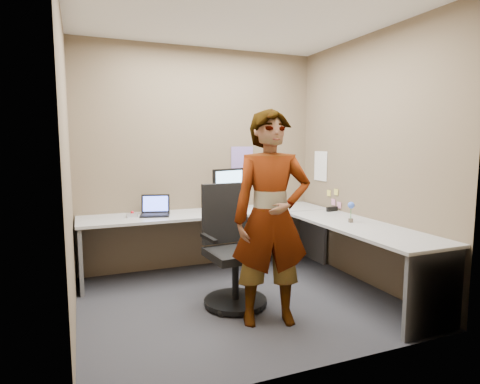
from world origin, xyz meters
name	(u,v)px	position (x,y,z in m)	size (l,w,h in m)	color
ground	(240,301)	(0.00, 0.00, 0.00)	(3.00, 3.00, 0.00)	#27272C
wall_back	(201,159)	(0.00, 1.30, 1.35)	(3.00, 3.00, 0.00)	brown
wall_right	(368,161)	(1.50, 0.00, 1.35)	(2.70, 2.70, 0.00)	brown
wall_left	(68,168)	(-1.50, 0.00, 1.35)	(2.70, 2.70, 0.00)	brown
ceiling	(240,15)	(0.00, 0.00, 2.70)	(3.00, 3.00, 0.00)	white
desk	(264,231)	(0.44, 0.39, 0.59)	(2.98, 2.58, 0.73)	#A5A5A5
paper_ream	(229,208)	(0.26, 1.01, 0.76)	(0.30, 0.22, 0.06)	red
monitor	(228,184)	(0.26, 1.02, 1.05)	(0.45, 0.22, 0.45)	black
laptop	(155,210)	(-0.63, 1.01, 0.79)	(0.38, 0.34, 0.23)	black
trackball_mouse	(132,215)	(-0.89, 1.00, 0.76)	(0.12, 0.08, 0.07)	#B7B7BC
origami	(206,213)	(-0.11, 0.75, 0.76)	(0.10, 0.10, 0.06)	white
stapler	(332,209)	(1.39, 0.48, 0.76)	(0.15, 0.04, 0.06)	black
flower	(351,209)	(1.17, -0.16, 0.87)	(0.07, 0.07, 0.22)	brown
calendar_purple	(242,162)	(0.55, 1.29, 1.30)	(0.30, 0.01, 0.40)	#846BB7
calendar_white	(321,166)	(1.49, 0.90, 1.25)	(0.01, 0.28, 0.38)	white
sticky_note_a	(336,192)	(1.49, 0.55, 0.95)	(0.01, 0.07, 0.07)	#F2E059
sticky_note_b	(333,202)	(1.49, 0.60, 0.82)	(0.01, 0.07, 0.07)	pink
sticky_note_c	(339,205)	(1.49, 0.48, 0.80)	(0.01, 0.07, 0.07)	pink
sticky_note_d	(329,193)	(1.49, 0.70, 0.92)	(0.01, 0.07, 0.07)	#F2E059
office_chair	(232,256)	(-0.09, -0.02, 0.46)	(0.61, 0.60, 1.13)	black
person	(271,218)	(0.08, -0.52, 0.91)	(0.67, 0.44, 1.83)	#999399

